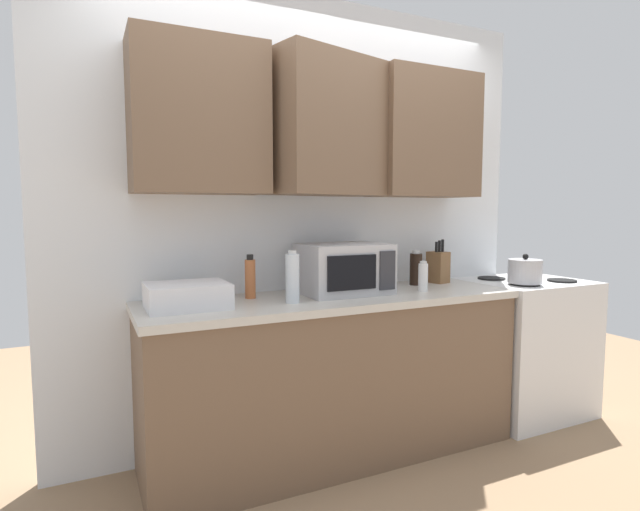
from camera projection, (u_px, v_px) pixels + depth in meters
wall_back_with_cabinets at (317, 175)px, 2.86m from camera, size 2.96×0.50×2.60m
counter_run at (334, 375)px, 2.76m from camera, size 2.09×0.63×0.90m
stove_range at (524, 346)px, 3.36m from camera, size 0.76×0.64×0.91m
kettle at (525, 271)px, 3.11m from camera, size 0.20×0.20×0.18m
microwave at (344, 268)px, 2.79m from camera, size 0.48×0.37×0.28m
dish_rack at (187, 296)px, 2.38m from camera, size 0.38×0.30×0.12m
knife_block at (438, 267)px, 3.20m from camera, size 0.12×0.14×0.28m
bottle_white_jar at (423, 277)px, 2.86m from camera, size 0.05×0.05×0.18m
bottle_spice_jar at (250, 278)px, 2.64m from camera, size 0.06×0.06×0.23m
bottle_clear_tall at (292, 278)px, 2.50m from camera, size 0.07×0.07×0.27m
bottle_soy_dark at (416, 269)px, 3.11m from camera, size 0.08×0.08×0.22m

